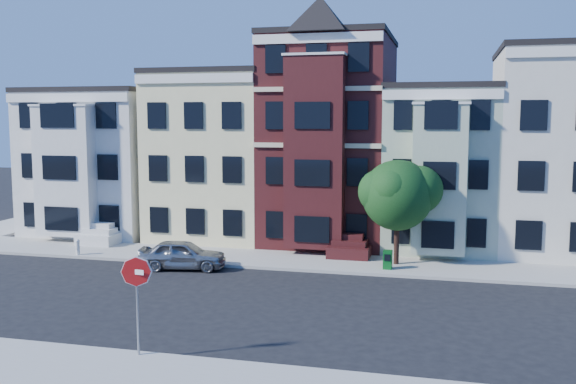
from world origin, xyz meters
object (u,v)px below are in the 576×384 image
(fire_hydrant, at_px, (78,249))
(parked_car, at_px, (182,254))
(stop_sign, at_px, (137,300))
(newspaper_box, at_px, (388,260))
(street_tree, at_px, (397,200))

(fire_hydrant, bearing_deg, parked_car, -9.57)
(parked_car, distance_m, stop_sign, 12.07)
(parked_car, bearing_deg, newspaper_box, -89.45)
(parked_car, distance_m, fire_hydrant, 6.62)
(street_tree, distance_m, newspaper_box, 3.05)
(parked_car, relative_size, stop_sign, 1.22)
(parked_car, xyz_separation_m, stop_sign, (3.48, -11.50, 1.17))
(newspaper_box, xyz_separation_m, fire_hydrant, (-16.47, -0.73, -0.13))
(parked_car, relative_size, newspaper_box, 4.65)
(newspaper_box, distance_m, stop_sign, 14.87)
(newspaper_box, xyz_separation_m, stop_sign, (-6.47, -13.33, 1.29))
(fire_hydrant, relative_size, stop_sign, 0.19)
(street_tree, distance_m, stop_sign, 16.12)
(stop_sign, bearing_deg, fire_hydrant, 133.96)
(newspaper_box, distance_m, fire_hydrant, 16.49)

